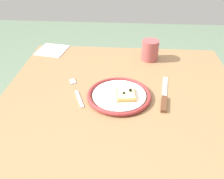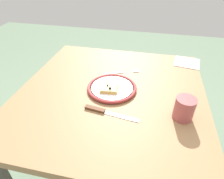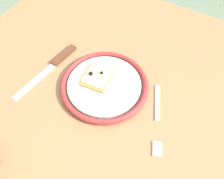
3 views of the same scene
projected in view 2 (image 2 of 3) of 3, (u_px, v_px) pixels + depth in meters
The scene contains 8 objects.
ground_plane at pixel (112, 174), 1.38m from camera, with size 6.00×6.00×0.00m, color slate.
dining_table at pixel (112, 104), 1.00m from camera, with size 0.93×0.89×0.74m.
plate at pixel (113, 88), 0.95m from camera, with size 0.24×0.24×0.02m.
pizza_slice_near at pixel (109, 89), 0.92m from camera, with size 0.08×0.09×0.03m.
knife at pixel (102, 111), 0.82m from camera, with size 0.05×0.24×0.01m.
fork at pixel (122, 72), 1.08m from camera, with size 0.09×0.19×0.00m.
cup at pixel (184, 109), 0.76m from camera, with size 0.08×0.08×0.10m, color #A54C4C.
napkin at pixel (187, 63), 1.17m from camera, with size 0.14×0.14×0.00m, color white.
Camera 2 is at (0.74, 0.17, 1.30)m, focal length 30.97 mm.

